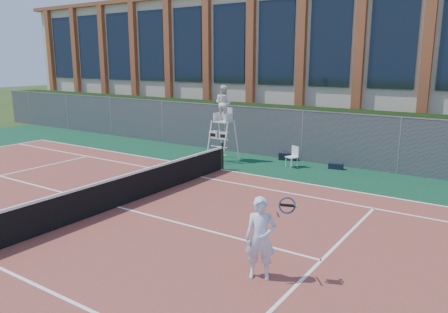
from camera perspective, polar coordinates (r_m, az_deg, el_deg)
The scene contains 12 objects.
ground at distance 13.49m, azimuth -13.75°, elevation -6.53°, with size 120.00×120.00×0.00m, color #233814.
apron at distance 14.14m, azimuth -10.76°, elevation -5.48°, with size 36.00×20.00×0.01m, color #0C361B.
tennis_court at distance 13.48m, azimuth -13.75°, elevation -6.45°, with size 23.77×10.97×0.02m, color brown.
tennis_net at distance 13.32m, azimuth -13.87°, elevation -4.35°, with size 0.10×11.30×1.10m.
fence at distance 20.02m, azimuth 4.92°, elevation 3.21°, with size 40.00×0.06×2.20m, color #595E60, non-canonical shape.
hedge at distance 21.07m, azimuth 6.51°, elevation 3.64°, with size 40.00×1.40×2.20m, color black.
building at distance 28.12m, azimuth 14.32°, elevation 11.77°, with size 45.00×10.60×8.22m.
umpire_chair at distance 18.84m, azimuth -0.08°, elevation 6.70°, with size 0.92×1.42×3.31m.
plastic_chair at distance 18.09m, azimuth 9.05°, elevation 0.21°, with size 0.53×0.53×0.86m.
sports_bag_near at distance 19.38m, azimuth 8.26°, elevation 0.00°, with size 0.73×0.29×0.31m, color black.
sports_bag_far at distance 18.18m, azimuth 14.40°, elevation -1.23°, with size 0.57×0.25×0.23m, color black.
tennis_player at distance 8.80m, azimuth 4.82°, elevation -10.55°, with size 1.00×0.75×1.70m.
Camera 1 is at (9.54, -8.51, 4.31)m, focal length 35.00 mm.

